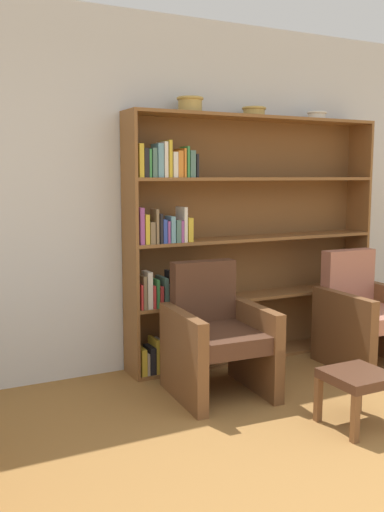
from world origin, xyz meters
TOP-DOWN VIEW (x-y plane):
  - wall_back at (0.00, 2.91)m, footprint 12.00×0.06m
  - bookshelf at (0.38, 2.74)m, footprint 2.25×0.30m
  - bowl_copper at (-0.04, 2.72)m, footprint 0.21×0.21m
  - bowl_slate at (0.54, 2.72)m, footprint 0.20×0.20m
  - bowl_cream at (1.18, 2.72)m, footprint 0.17×0.17m
  - armchair_leather at (-0.12, 2.14)m, footprint 0.68×0.72m
  - armchair_cushioned at (1.27, 2.14)m, footprint 0.65×0.69m
  - footstool at (0.37, 1.26)m, footprint 0.37×0.37m

SIDE VIEW (x-z plane):
  - footstool at x=0.37m, z-range 0.11..0.45m
  - armchair_leather at x=-0.12m, z-range -0.06..0.86m
  - armchair_cushioned at x=1.27m, z-range -0.06..0.86m
  - bookshelf at x=0.38m, z-range 0.00..2.00m
  - wall_back at x=0.00m, z-range 0.00..2.75m
  - bowl_cream at x=1.18m, z-range 2.01..2.08m
  - bowl_slate at x=0.54m, z-range 2.01..2.08m
  - bowl_copper at x=-0.04m, z-range 2.01..2.13m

